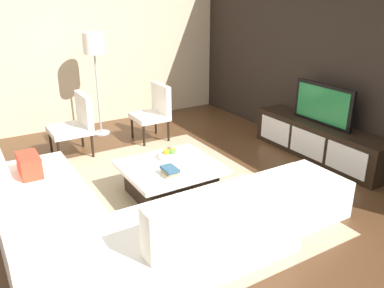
% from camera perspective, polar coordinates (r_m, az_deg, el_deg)
% --- Properties ---
extents(ground_plane, '(14.00, 14.00, 0.00)m').
position_cam_1_polar(ground_plane, '(4.48, -3.60, -8.22)').
color(ground_plane, '#4C301C').
extents(feature_wall_back, '(6.40, 0.12, 2.80)m').
position_cam_1_polar(feature_wall_back, '(5.72, 21.25, 11.83)').
color(feature_wall_back, black).
rests_on(feature_wall_back, ground).
extents(side_wall_left, '(0.12, 5.20, 2.80)m').
position_cam_1_polar(side_wall_left, '(7.00, -15.08, 14.02)').
color(side_wall_left, beige).
rests_on(side_wall_left, ground).
extents(area_rug, '(3.32, 2.58, 0.01)m').
position_cam_1_polar(area_rug, '(4.56, -4.20, -7.63)').
color(area_rug, tan).
rests_on(area_rug, ground).
extents(media_console, '(2.09, 0.46, 0.50)m').
position_cam_1_polar(media_console, '(5.77, 17.87, 0.44)').
color(media_console, black).
rests_on(media_console, ground).
extents(television, '(0.96, 0.06, 0.55)m').
position_cam_1_polar(television, '(5.61, 18.47, 5.47)').
color(television, black).
rests_on(television, media_console).
extents(sectional_couch, '(2.48, 2.33, 0.82)m').
position_cam_1_polar(sectional_couch, '(3.63, -12.55, -11.22)').
color(sectional_couch, white).
rests_on(sectional_couch, ground).
extents(coffee_table, '(0.94, 1.04, 0.38)m').
position_cam_1_polar(coffee_table, '(4.50, -3.13, -5.13)').
color(coffee_table, black).
rests_on(coffee_table, ground).
extents(accent_chair_near, '(0.57, 0.54, 0.87)m').
position_cam_1_polar(accent_chair_near, '(5.78, -16.49, 3.13)').
color(accent_chair_near, black).
rests_on(accent_chair_near, ground).
extents(floor_lamp, '(0.33, 0.33, 1.62)m').
position_cam_1_polar(floor_lamp, '(6.36, -14.03, 13.15)').
color(floor_lamp, '#A5A5AA').
rests_on(floor_lamp, ground).
extents(ottoman, '(0.70, 0.70, 0.40)m').
position_cam_1_polar(ottoman, '(4.34, 15.84, -7.11)').
color(ottoman, white).
rests_on(ottoman, ground).
extents(fruit_bowl, '(0.28, 0.28, 0.13)m').
position_cam_1_polar(fruit_bowl, '(4.59, -3.18, -1.46)').
color(fruit_bowl, silver).
rests_on(fruit_bowl, coffee_table).
extents(accent_chair_far, '(0.53, 0.50, 0.87)m').
position_cam_1_polar(accent_chair_far, '(6.16, -5.42, 5.08)').
color(accent_chair_far, black).
rests_on(accent_chair_far, ground).
extents(book_stack, '(0.21, 0.16, 0.09)m').
position_cam_1_polar(book_stack, '(4.18, -3.19, -3.94)').
color(book_stack, '#CCB78C').
rests_on(book_stack, coffee_table).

